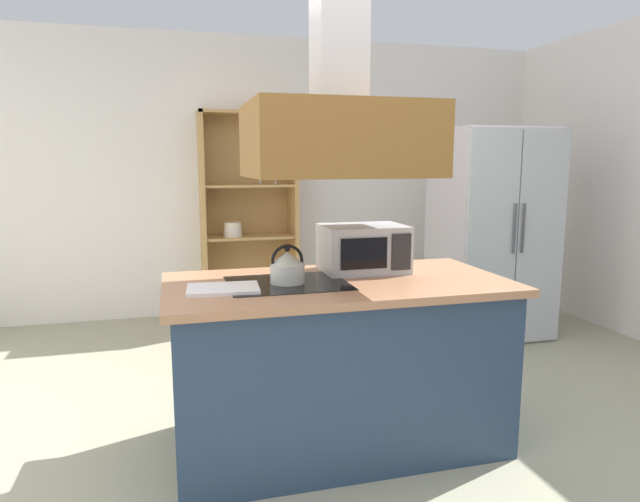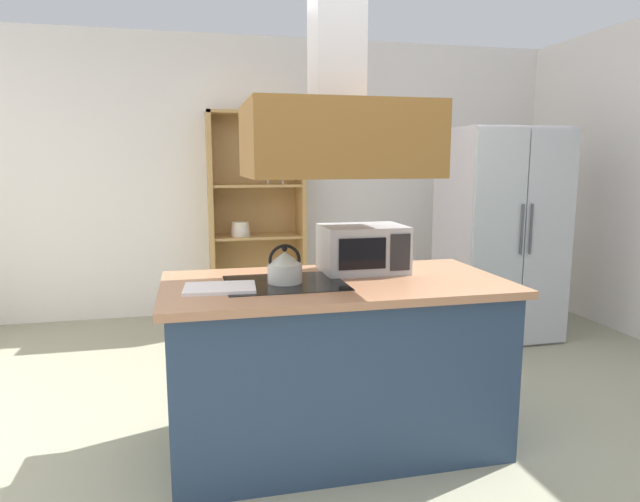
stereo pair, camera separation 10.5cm
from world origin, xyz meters
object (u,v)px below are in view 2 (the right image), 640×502
microwave (363,248)px  kettle (285,267)px  refrigerator (499,234)px  dish_cabinet (256,226)px  cutting_board (220,288)px

microwave → kettle: bearing=-157.0°
refrigerator → microwave: bearing=-141.4°
refrigerator → microwave: 2.10m
refrigerator → microwave: (-1.64, -1.31, 0.14)m
dish_cabinet → cutting_board: (-0.49, -2.73, 0.03)m
cutting_board → microwave: 0.86m
kettle → microwave: (0.48, 0.20, 0.05)m
microwave → cutting_board: bearing=-161.0°
cutting_board → microwave: (0.81, 0.28, 0.12)m
cutting_board → dish_cabinet: bearing=79.8°
kettle → cutting_board: size_ratio=0.58×
refrigerator → cutting_board: bearing=-147.0°
dish_cabinet → cutting_board: dish_cabinet is taller
refrigerator → cutting_board: (-2.45, -1.59, 0.02)m
cutting_board → microwave: microwave is taller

